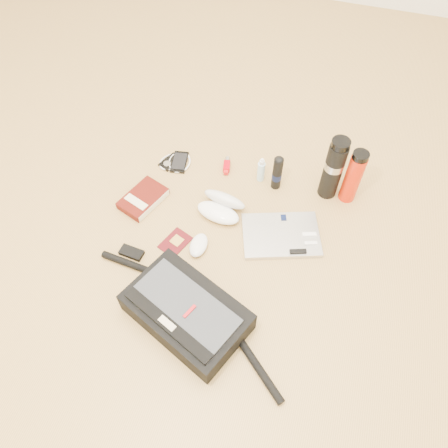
% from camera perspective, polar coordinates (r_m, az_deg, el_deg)
% --- Properties ---
extents(ground, '(4.00, 4.00, 0.00)m').
position_cam_1_polar(ground, '(1.68, -0.13, -4.13)').
color(ground, '#AB8547').
rests_on(ground, ground).
extents(messenger_bag, '(0.78, 0.41, 0.12)m').
position_cam_1_polar(messenger_bag, '(1.52, -4.99, -11.35)').
color(messenger_bag, black).
rests_on(messenger_bag, ground).
extents(laptop, '(0.35, 0.29, 0.03)m').
position_cam_1_polar(laptop, '(1.73, 7.50, -1.47)').
color(laptop, '#B7B7BA').
rests_on(laptop, ground).
extents(book, '(0.18, 0.22, 0.04)m').
position_cam_1_polar(book, '(1.84, -10.49, 3.26)').
color(book, '#440C07').
rests_on(book, ground).
extents(passport, '(0.12, 0.14, 0.01)m').
position_cam_1_polar(passport, '(1.71, -6.37, -2.40)').
color(passport, '#45090D').
rests_on(passport, ground).
extents(mouse, '(0.07, 0.11, 0.04)m').
position_cam_1_polar(mouse, '(1.68, -3.34, -2.78)').
color(mouse, silver).
rests_on(mouse, ground).
extents(sunglasses_case, '(0.21, 0.18, 0.11)m').
position_cam_1_polar(sunglasses_case, '(1.76, -0.37, 2.34)').
color(sunglasses_case, white).
rests_on(sunglasses_case, ground).
extents(ipod, '(0.11, 0.11, 0.01)m').
position_cam_1_polar(ipod, '(1.98, -7.03, 8.05)').
color(ipod, black).
rests_on(ipod, ground).
extents(phone, '(0.11, 0.13, 0.01)m').
position_cam_1_polar(phone, '(1.97, -5.83, 8.06)').
color(phone, black).
rests_on(phone, ground).
extents(inhaler, '(0.04, 0.10, 0.03)m').
position_cam_1_polar(inhaler, '(1.94, 0.36, 7.62)').
color(inhaler, '#AC010D').
rests_on(inhaler, ground).
extents(spray_bottle, '(0.04, 0.04, 0.12)m').
position_cam_1_polar(spray_bottle, '(1.87, 4.87, 6.96)').
color(spray_bottle, '#ABD7EA').
rests_on(spray_bottle, ground).
extents(aerosol_can, '(0.04, 0.04, 0.17)m').
position_cam_1_polar(aerosol_can, '(1.83, 6.97, 6.67)').
color(aerosol_can, black).
rests_on(aerosol_can, ground).
extents(thermos_black, '(0.10, 0.10, 0.30)m').
position_cam_1_polar(thermos_black, '(1.80, 14.11, 7.07)').
color(thermos_black, black).
rests_on(thermos_black, ground).
extents(thermos_red, '(0.09, 0.09, 0.26)m').
position_cam_1_polar(thermos_red, '(1.82, 16.52, 5.94)').
color(thermos_red, red).
rests_on(thermos_red, ground).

